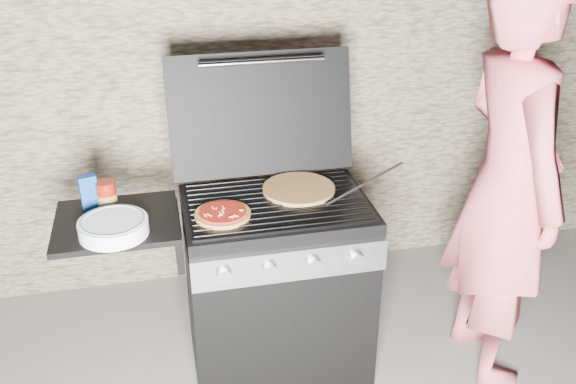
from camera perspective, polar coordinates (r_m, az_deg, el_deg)
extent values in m
plane|color=slate|center=(3.27, -0.89, -15.08)|extent=(50.00, 50.00, 0.00)
cube|color=tan|center=(3.70, -4.27, 6.45)|extent=(8.00, 0.35, 1.80)
cylinder|color=tan|center=(2.83, 0.96, 0.28)|extent=(0.39, 0.39, 0.02)
cylinder|color=maroon|center=(2.78, -15.80, -0.28)|extent=(0.10, 0.10, 0.12)
cube|color=navy|center=(2.80, -17.28, -0.03)|extent=(0.08, 0.06, 0.15)
cylinder|color=white|center=(2.60, -15.25, -3.05)|extent=(0.31, 0.31, 0.06)
imported|color=#D65564|center=(2.93, 18.92, 0.41)|extent=(0.48, 0.71, 1.90)
cylinder|color=black|center=(2.82, 6.89, 0.79)|extent=(0.41, 0.19, 0.09)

